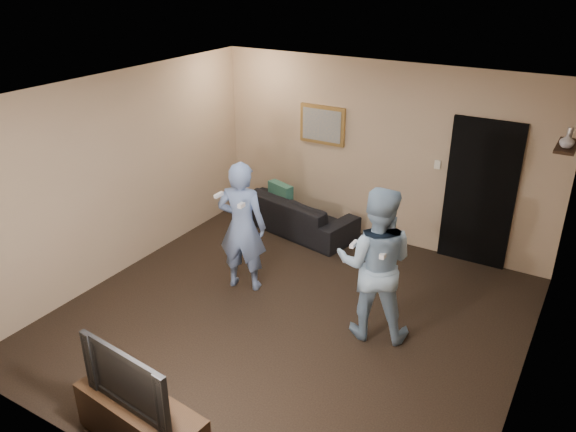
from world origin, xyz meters
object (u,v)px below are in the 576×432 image
Objects in this scene: sofa at (296,213)px; television at (135,375)px; tv_console at (141,422)px; wii_player_right at (375,264)px; wii_player_left at (242,227)px.

television is at bearing 114.29° from sofa.
wii_player_right reaches higher than tv_console.
sofa is 4.45m from tv_console.
wii_player_right reaches higher than television.
wii_player_right reaches higher than sofa.
sofa is at bearing 137.68° from wii_player_right.
wii_player_left is at bearing 177.24° from wii_player_right.
wii_player_left is (-0.75, 2.58, 0.59)m from tv_console.
wii_player_right is at bearing 73.11° from tv_console.
sofa is 1.52× the size of tv_console.
wii_player_right is at bearing 149.09° from sofa.
television is (0.00, 0.00, 0.51)m from tv_console.
television is 2.68m from wii_player_left.
tv_console is 0.75× the size of wii_player_left.
tv_console is 0.51m from television.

